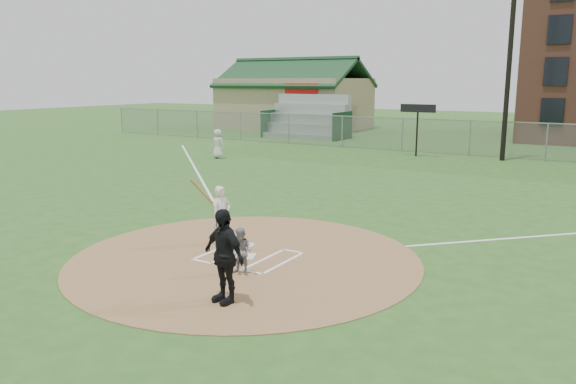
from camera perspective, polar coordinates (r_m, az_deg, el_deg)
The scene contains 14 objects.
ground at distance 13.65m, azimuth -4.37°, elevation -6.77°, with size 140.00×140.00×0.00m, color #29551D.
dirt_circle at distance 13.65m, azimuth -4.37°, elevation -6.73°, with size 8.40×8.40×0.02m, color olive.
home_plate at distance 13.71m, azimuth -4.38°, elevation -6.54°, with size 0.48×0.48×0.03m, color silver.
foul_line_third at distance 25.97m, azimuth -9.08°, elevation 1.78°, with size 0.10×24.00×0.01m, color white.
catcher at distance 12.38m, azimuth -4.75°, elevation -6.03°, with size 0.51×0.40×1.05m, color gray.
umpire at distance 10.81m, azimuth -6.56°, elevation -6.46°, with size 1.08×0.45×1.84m, color black.
ondeck_player at distance 31.18m, azimuth -7.13°, elevation 4.88°, with size 0.78×0.51×1.60m, color silver.
batters_boxes at distance 13.76m, azimuth -4.00°, elevation -6.51°, with size 2.08×1.88×0.01m.
batter_at_plate at distance 14.66m, azimuth -6.78°, elevation -2.32°, with size 0.79×0.95×1.78m.
outfield_fence at distance 33.57m, azimuth 17.98°, elevation 5.24°, with size 56.08×0.08×2.03m.
bleachers at distance 42.20m, azimuth 1.85°, elevation 7.68°, with size 6.08×3.20×3.20m.
clubhouse at distance 50.53m, azimuth 0.66°, elevation 9.19°, with size 12.20×8.71×6.23m.
light_pole at distance 32.13m, azimuth 21.76°, elevation 14.76°, with size 1.20×0.30×12.22m.
scoreboard_sign at distance 32.41m, azimuth 13.04°, elevation 7.73°, with size 2.00×0.10×2.93m.
Camera 1 is at (7.56, -10.55, 4.22)m, focal length 35.00 mm.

